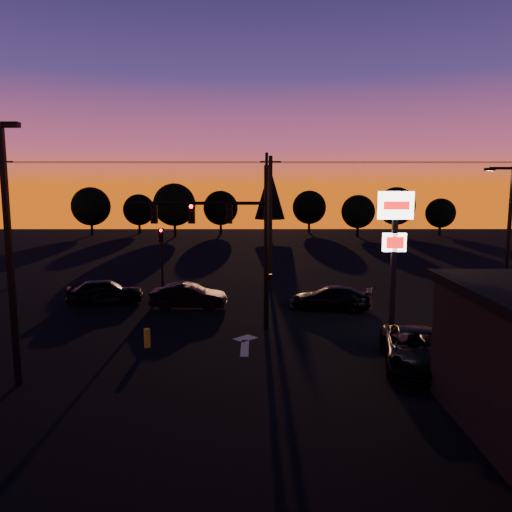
{
  "coord_description": "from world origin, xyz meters",
  "views": [
    {
      "loc": [
        0.95,
        -19.97,
        7.08
      ],
      "look_at": [
        1.0,
        5.0,
        3.5
      ],
      "focal_mm": 35.0,
      "sensor_mm": 36.0,
      "label": 1
    }
  ],
  "objects_px": {
    "streetlight": "(507,237)",
    "car_right": "(330,298)",
    "traffic_signal_mast": "(233,230)",
    "suv_parked": "(415,349)",
    "parking_lot_light": "(8,238)",
    "car_left": "(105,291)",
    "secondary_signal": "(162,251)",
    "pylon_sign": "(395,235)",
    "car_mid": "(188,296)",
    "bollard": "(147,338)"
  },
  "relations": [
    {
      "from": "streetlight",
      "to": "car_right",
      "type": "xyz_separation_m",
      "value": [
        -8.65,
        2.34,
        -3.75
      ]
    },
    {
      "from": "streetlight",
      "to": "car_right",
      "type": "relative_size",
      "value": 1.73
    },
    {
      "from": "traffic_signal_mast",
      "to": "suv_parked",
      "type": "height_order",
      "value": "traffic_signal_mast"
    },
    {
      "from": "parking_lot_light",
      "to": "car_left",
      "type": "distance_m",
      "value": 13.07
    },
    {
      "from": "secondary_signal",
      "to": "traffic_signal_mast",
      "type": "bearing_deg",
      "value": -56.81
    },
    {
      "from": "parking_lot_light",
      "to": "pylon_sign",
      "type": "xyz_separation_m",
      "value": [
        14.5,
        4.5,
        -0.36
      ]
    },
    {
      "from": "car_right",
      "to": "secondary_signal",
      "type": "bearing_deg",
      "value": -94.63
    },
    {
      "from": "traffic_signal_mast",
      "to": "secondary_signal",
      "type": "xyz_separation_m",
      "value": [
        -4.9,
        7.49,
        -2.07
      ]
    },
    {
      "from": "secondary_signal",
      "to": "suv_parked",
      "type": "height_order",
      "value": "secondary_signal"
    },
    {
      "from": "traffic_signal_mast",
      "to": "parking_lot_light",
      "type": "height_order",
      "value": "parking_lot_light"
    },
    {
      "from": "car_left",
      "to": "traffic_signal_mast",
      "type": "bearing_deg",
      "value": -136.3
    },
    {
      "from": "car_mid",
      "to": "traffic_signal_mast",
      "type": "bearing_deg",
      "value": -142.44
    },
    {
      "from": "car_left",
      "to": "suv_parked",
      "type": "bearing_deg",
      "value": -137.22
    },
    {
      "from": "traffic_signal_mast",
      "to": "bollard",
      "type": "height_order",
      "value": "traffic_signal_mast"
    },
    {
      "from": "pylon_sign",
      "to": "bollard",
      "type": "xyz_separation_m",
      "value": [
        -10.78,
        -0.35,
        -4.5
      ]
    },
    {
      "from": "car_right",
      "to": "car_mid",
      "type": "bearing_deg",
      "value": -77.49
    },
    {
      "from": "car_mid",
      "to": "car_right",
      "type": "relative_size",
      "value": 0.93
    },
    {
      "from": "pylon_sign",
      "to": "car_mid",
      "type": "distance_m",
      "value": 12.67
    },
    {
      "from": "streetlight",
      "to": "car_left",
      "type": "height_order",
      "value": "streetlight"
    },
    {
      "from": "pylon_sign",
      "to": "car_mid",
      "type": "height_order",
      "value": "pylon_sign"
    },
    {
      "from": "streetlight",
      "to": "car_mid",
      "type": "bearing_deg",
      "value": 170.93
    },
    {
      "from": "car_mid",
      "to": "parking_lot_light",
      "type": "bearing_deg",
      "value": 161.43
    },
    {
      "from": "pylon_sign",
      "to": "suv_parked",
      "type": "xyz_separation_m",
      "value": [
        0.21,
        -2.72,
        -4.2
      ]
    },
    {
      "from": "pylon_sign",
      "to": "car_right",
      "type": "bearing_deg",
      "value": 105.34
    },
    {
      "from": "traffic_signal_mast",
      "to": "car_mid",
      "type": "height_order",
      "value": "traffic_signal_mast"
    },
    {
      "from": "pylon_sign",
      "to": "streetlight",
      "type": "xyz_separation_m",
      "value": [
        6.91,
        4.0,
        -0.49
      ]
    },
    {
      "from": "car_right",
      "to": "car_left",
      "type": "bearing_deg",
      "value": -81.14
    },
    {
      "from": "bollard",
      "to": "car_mid",
      "type": "bearing_deg",
      "value": 82.87
    },
    {
      "from": "parking_lot_light",
      "to": "streetlight",
      "type": "xyz_separation_m",
      "value": [
        21.41,
        8.5,
        -0.85
      ]
    },
    {
      "from": "streetlight",
      "to": "secondary_signal",
      "type": "bearing_deg",
      "value": 162.44
    },
    {
      "from": "streetlight",
      "to": "car_mid",
      "type": "distance_m",
      "value": 17.43
    },
    {
      "from": "traffic_signal_mast",
      "to": "car_left",
      "type": "height_order",
      "value": "traffic_signal_mast"
    },
    {
      "from": "car_left",
      "to": "pylon_sign",
      "type": "bearing_deg",
      "value": -130.0
    },
    {
      "from": "car_left",
      "to": "suv_parked",
      "type": "distance_m",
      "value": 18.48
    },
    {
      "from": "traffic_signal_mast",
      "to": "car_left",
      "type": "relative_size",
      "value": 1.94
    },
    {
      "from": "bollard",
      "to": "car_right",
      "type": "xyz_separation_m",
      "value": [
        9.04,
        6.69,
        0.25
      ]
    },
    {
      "from": "pylon_sign",
      "to": "streetlight",
      "type": "bearing_deg",
      "value": 30.08
    },
    {
      "from": "pylon_sign",
      "to": "bollard",
      "type": "bearing_deg",
      "value": -178.14
    },
    {
      "from": "secondary_signal",
      "to": "pylon_sign",
      "type": "height_order",
      "value": "pylon_sign"
    },
    {
      "from": "streetlight",
      "to": "traffic_signal_mast",
      "type": "bearing_deg",
      "value": -173.86
    },
    {
      "from": "parking_lot_light",
      "to": "car_mid",
      "type": "bearing_deg",
      "value": 67.67
    },
    {
      "from": "car_mid",
      "to": "car_right",
      "type": "bearing_deg",
      "value": -88.66
    },
    {
      "from": "car_mid",
      "to": "suv_parked",
      "type": "height_order",
      "value": "suv_parked"
    },
    {
      "from": "suv_parked",
      "to": "car_right",
      "type": "bearing_deg",
      "value": 112.23
    },
    {
      "from": "secondary_signal",
      "to": "car_right",
      "type": "xyz_separation_m",
      "value": [
        10.26,
        -3.65,
        -2.19
      ]
    },
    {
      "from": "secondary_signal",
      "to": "car_left",
      "type": "xyz_separation_m",
      "value": [
        -3.01,
        -2.23,
        -2.11
      ]
    },
    {
      "from": "traffic_signal_mast",
      "to": "car_right",
      "type": "bearing_deg",
      "value": 35.67
    },
    {
      "from": "traffic_signal_mast",
      "to": "car_right",
      "type": "xyz_separation_m",
      "value": [
        5.36,
        3.85,
        -4.26
      ]
    },
    {
      "from": "traffic_signal_mast",
      "to": "streetlight",
      "type": "height_order",
      "value": "traffic_signal_mast"
    },
    {
      "from": "streetlight",
      "to": "car_left",
      "type": "bearing_deg",
      "value": 170.29
    }
  ]
}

